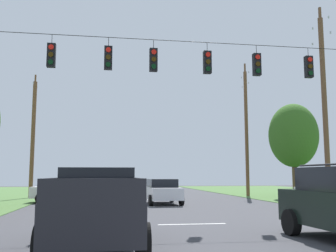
# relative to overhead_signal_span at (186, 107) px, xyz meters

# --- Properties ---
(lane_dash_0) EXTENTS (2.50, 0.15, 0.01)m
(lane_dash_0) POSITION_rel_overhead_signal_span_xyz_m (-0.05, -1.19, -4.51)
(lane_dash_0) COLOR white
(lane_dash_0) RESTS_ON ground
(lane_dash_1) EXTENTS (2.50, 0.15, 0.01)m
(lane_dash_1) POSITION_rel_overhead_signal_span_xyz_m (-0.05, 6.75, -4.51)
(lane_dash_1) COLOR white
(lane_dash_1) RESTS_ON ground
(lane_dash_2) EXTENTS (2.50, 0.15, 0.01)m
(lane_dash_2) POSITION_rel_overhead_signal_span_xyz_m (-0.05, 13.06, -4.51)
(lane_dash_2) COLOR white
(lane_dash_2) RESTS_ON ground
(overhead_signal_span) EXTENTS (17.59, 0.31, 7.71)m
(overhead_signal_span) POSITION_rel_overhead_signal_span_xyz_m (0.00, 0.00, 0.00)
(overhead_signal_span) COLOR brown
(overhead_signal_span) RESTS_ON ground
(pickup_truck) EXTENTS (2.30, 5.41, 1.95)m
(pickup_truck) POSITION_rel_overhead_signal_span_xyz_m (-3.36, -5.15, -3.55)
(pickup_truck) COLOR black
(pickup_truck) RESTS_ON ground
(distant_car_crossing_white) EXTENTS (2.17, 4.37, 1.52)m
(distant_car_crossing_white) POSITION_rel_overhead_signal_span_xyz_m (0.20, 8.69, -3.73)
(distant_car_crossing_white) COLOR silver
(distant_car_crossing_white) RESTS_ON ground
(distant_car_oncoming) EXTENTS (4.38, 2.19, 1.52)m
(distant_car_oncoming) POSITION_rel_overhead_signal_span_xyz_m (-5.74, 10.77, -3.73)
(distant_car_oncoming) COLOR silver
(distant_car_oncoming) RESTS_ON ground
(distant_car_far_parked) EXTENTS (4.40, 2.23, 1.52)m
(distant_car_far_parked) POSITION_rel_overhead_signal_span_xyz_m (10.71, 7.18, -3.73)
(distant_car_far_parked) COLOR silver
(distant_car_far_parked) RESTS_ON ground
(utility_pole_mid_right) EXTENTS (0.28, 1.93, 11.14)m
(utility_pole_mid_right) POSITION_rel_overhead_signal_span_xyz_m (8.51, 4.03, 1.07)
(utility_pole_mid_right) COLOR brown
(utility_pole_mid_right) RESTS_ON ground
(utility_pole_far_right) EXTENTS (0.29, 1.89, 11.46)m
(utility_pole_far_right) POSITION_rel_overhead_signal_span_xyz_m (8.55, 16.31, 1.15)
(utility_pole_far_right) COLOR brown
(utility_pole_far_right) RESTS_ON ground
(utility_pole_far_left) EXTENTS (0.31, 1.62, 9.68)m
(utility_pole_far_left) POSITION_rel_overhead_signal_span_xyz_m (-8.97, 16.02, 0.18)
(utility_pole_far_left) COLOR brown
(utility_pole_far_left) RESTS_ON ground
(tree_roadside_right) EXTENTS (3.31, 3.31, 6.79)m
(tree_roadside_right) POSITION_rel_overhead_signal_span_xyz_m (13.01, 16.93, 0.27)
(tree_roadside_right) COLOR brown
(tree_roadside_right) RESTS_ON ground
(tree_roadside_far_right) EXTENTS (3.81, 3.81, 7.36)m
(tree_roadside_far_right) POSITION_rel_overhead_signal_span_xyz_m (11.23, 13.14, 0.33)
(tree_roadside_far_right) COLOR brown
(tree_roadside_far_right) RESTS_ON ground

